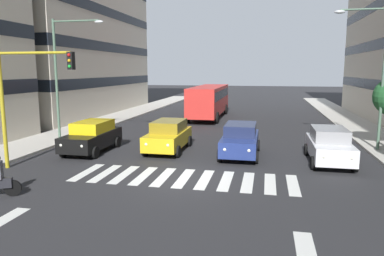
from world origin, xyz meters
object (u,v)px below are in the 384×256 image
Objects in this scene: car_3 at (92,136)px; bus_behind_traffic at (209,98)px; car_2 at (168,135)px; street_lamp_right at (64,67)px; traffic_light_gantry at (21,90)px; street_lamp_left at (376,65)px; car_1 at (240,140)px; car_0 at (329,145)px.

car_3 is 0.42× the size of bus_behind_traffic.
street_lamp_right reaches higher than car_2.
street_lamp_left is (-16.59, -7.12, 1.18)m from traffic_light_gantry.
bus_behind_traffic is at bearing -48.47° from street_lamp_left.
bus_behind_traffic reaches higher than car_2.
car_2 is (4.08, -0.42, 0.00)m from car_1.
car_0 is 0.42× the size of bus_behind_traffic.
car_1 is 0.42× the size of bus_behind_traffic.
car_2 is 7.93m from traffic_light_gantry.
street_lamp_left is (-11.16, 12.60, 2.98)m from bus_behind_traffic.
bus_behind_traffic is 17.09m from street_lamp_left.
car_1 is 0.81× the size of traffic_light_gantry.
bus_behind_traffic is 20.54m from traffic_light_gantry.
traffic_light_gantry is at bearing 103.78° from street_lamp_right.
car_3 is 0.60× the size of street_lamp_right.
car_3 is 5.01m from traffic_light_gantry.
car_1 is 8.25m from car_3.
car_1 is 15.65m from bus_behind_traffic.
bus_behind_traffic is (-4.14, -15.76, 0.97)m from car_3.
bus_behind_traffic is (4.08, -15.08, 0.97)m from car_1.
street_lamp_left reaches higher than street_lamp_right.
traffic_light_gantry is (5.43, 5.06, 2.77)m from car_2.
traffic_light_gantry reaches higher than car_1.
car_0 is at bearing 173.39° from car_2.
car_0 is at bearing 118.52° from bus_behind_traffic.
traffic_light_gantry is at bearing 42.99° from car_2.
car_3 is at bearing 4.72° from car_1.
car_1 is at bearing -153.98° from traffic_light_gantry.
car_3 is at bearing -108.07° from traffic_light_gantry.
street_lamp_left reaches higher than car_2.
car_3 is at bearing 142.53° from street_lamp_right.
car_3 is (4.14, 1.10, 0.00)m from car_2.
car_2 is 1.00× the size of car_3.
bus_behind_traffic is at bearing -90.00° from car_2.
bus_behind_traffic reaches higher than car_1.
street_lamp_right reaches higher than car_0.
car_1 is at bearing -175.28° from car_3.
traffic_light_gantry reaches higher than car_0.
car_2 is 4.28m from car_3.
car_0 and car_1 have the same top height.
street_lamp_left is at bearing 131.53° from bus_behind_traffic.
street_lamp_left reaches higher than car_3.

